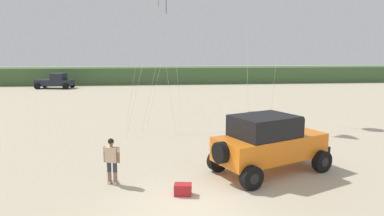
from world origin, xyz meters
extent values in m
plane|color=#C1B293|center=(0.00, 0.00, 0.00)|extent=(220.00, 220.00, 0.00)
cube|color=#426038|center=(1.79, 42.94, 1.20)|extent=(90.00, 6.78, 2.40)
cube|color=orange|center=(3.47, 2.96, 1.01)|extent=(4.77, 3.42, 0.90)
cube|color=orange|center=(4.98, 3.61, 1.38)|extent=(1.68, 1.99, 0.12)
cube|color=black|center=(3.14, 2.82, 1.86)|extent=(2.81, 2.52, 0.80)
cube|color=black|center=(4.25, 3.30, 1.82)|extent=(0.75, 1.58, 0.72)
cube|color=black|center=(5.56, 3.86, 0.74)|extent=(0.89, 1.74, 0.28)
cylinder|color=black|center=(1.33, 2.05, 1.11)|extent=(0.58, 0.83, 0.77)
cylinder|color=black|center=(4.67, 4.60, 0.42)|extent=(0.89, 0.61, 0.84)
cylinder|color=black|center=(4.67, 4.60, 0.42)|extent=(0.47, 0.44, 0.38)
cylinder|color=black|center=(5.48, 2.70, 0.42)|extent=(0.89, 0.61, 0.84)
cylinder|color=black|center=(5.48, 2.70, 0.42)|extent=(0.47, 0.44, 0.38)
cylinder|color=black|center=(1.45, 3.22, 0.42)|extent=(0.89, 0.61, 0.84)
cylinder|color=black|center=(1.45, 3.22, 0.42)|extent=(0.47, 0.44, 0.38)
cylinder|color=black|center=(2.26, 1.32, 0.42)|extent=(0.89, 0.61, 0.84)
cylinder|color=black|center=(2.26, 1.32, 0.42)|extent=(0.47, 0.44, 0.38)
cylinder|color=#8C664C|center=(-2.60, 2.37, 0.25)|extent=(0.14, 0.14, 0.49)
cylinder|color=#2D3347|center=(-2.60, 2.37, 0.64)|extent=(0.15, 0.15, 0.36)
cube|color=silver|center=(-2.59, 2.41, 0.05)|extent=(0.18, 0.28, 0.10)
cylinder|color=#8C664C|center=(-2.39, 2.31, 0.25)|extent=(0.14, 0.14, 0.49)
cylinder|color=#2D3347|center=(-2.39, 2.31, 0.64)|extent=(0.15, 0.15, 0.36)
cube|color=silver|center=(-2.38, 2.34, 0.05)|extent=(0.18, 0.28, 0.10)
cube|color=beige|center=(-2.49, 2.34, 1.09)|extent=(0.46, 0.36, 0.54)
cylinder|color=#8C664C|center=(-2.74, 2.41, 1.08)|extent=(0.09, 0.09, 0.56)
cylinder|color=beige|center=(-2.74, 2.41, 1.27)|extent=(0.11, 0.11, 0.16)
cylinder|color=#8C664C|center=(-2.25, 2.26, 1.08)|extent=(0.09, 0.09, 0.56)
cylinder|color=beige|center=(-2.25, 2.26, 1.27)|extent=(0.11, 0.11, 0.16)
cylinder|color=#8C664C|center=(-2.49, 2.34, 1.40)|extent=(0.10, 0.10, 0.08)
sphere|color=#8C664C|center=(-2.49, 2.34, 1.54)|extent=(0.21, 0.21, 0.21)
sphere|color=black|center=(-2.50, 2.32, 1.56)|extent=(0.21, 0.21, 0.21)
cube|color=#B21E23|center=(-0.09, 1.13, 0.19)|extent=(0.61, 0.45, 0.38)
cube|color=#1E232D|center=(-13.97, 36.01, 0.76)|extent=(4.82, 2.54, 0.76)
cube|color=#1E232D|center=(-13.42, 35.93, 1.56)|extent=(1.84, 2.01, 0.84)
cylinder|color=black|center=(-11.99, 36.78, 0.38)|extent=(0.79, 0.37, 0.76)
cylinder|color=black|center=(-12.29, 34.70, 0.38)|extent=(0.79, 0.37, 0.76)
cylinder|color=black|center=(-15.65, 37.31, 0.38)|extent=(0.79, 0.37, 0.76)
cylinder|color=black|center=(-15.95, 35.23, 0.38)|extent=(0.79, 0.37, 0.76)
cylinder|color=silver|center=(-1.50, 11.29, 4.58)|extent=(2.08, 5.44, 9.07)
cylinder|color=silver|center=(-0.43, 11.78, 5.20)|extent=(1.25, 4.98, 10.30)
cylinder|color=black|center=(0.11, 20.24, 8.80)|extent=(0.05, 0.29, 1.79)
cylinder|color=silver|center=(0.62, 17.74, 5.01)|extent=(0.73, 5.00, 9.93)
cylinder|color=silver|center=(5.93, 8.92, 6.74)|extent=(1.19, 1.02, 13.38)
cylinder|color=silver|center=(-0.12, 14.50, 5.50)|extent=(2.67, 4.72, 10.90)
cylinder|color=silver|center=(4.70, 11.20, 5.47)|extent=(1.03, 5.56, 10.85)
cylinder|color=silver|center=(-0.58, 10.72, 5.04)|extent=(2.36, 1.21, 9.98)
cylinder|color=silver|center=(-1.50, 12.60, 7.38)|extent=(2.51, 3.58, 14.66)
camera|label=1|loc=(-0.93, -9.14, 4.60)|focal=31.21mm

